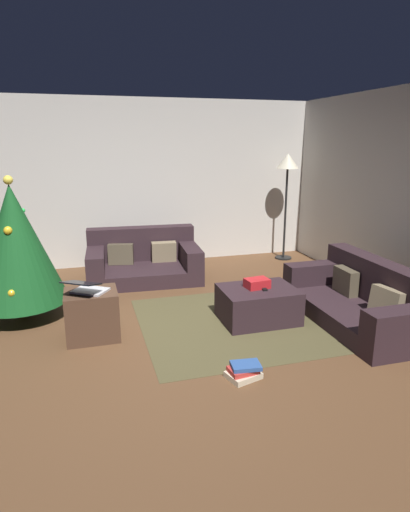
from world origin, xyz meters
TOP-DOWN VIEW (x-y plane):
  - ground_plane at (0.00, 0.00)m, footprint 6.40×6.40m
  - rear_partition at (0.00, 3.14)m, footprint 6.40×0.12m
  - couch_left at (0.13, 2.26)m, footprint 1.63×1.09m
  - couch_right at (2.25, 0.01)m, footprint 0.87×1.84m
  - ottoman at (1.14, 0.35)m, footprint 0.83×0.63m
  - gift_box at (1.13, 0.38)m, footprint 0.27×0.21m
  - tv_remote at (1.18, 0.32)m, footprint 0.07×0.16m
  - christmas_tree at (-1.40, 1.18)m, footprint 1.03×1.03m
  - side_table at (-0.65, 0.41)m, footprint 0.52×0.44m
  - laptop at (-0.68, 0.36)m, footprint 0.48×0.50m
  - book_stack at (0.55, -0.75)m, footprint 0.32×0.28m
  - corner_lamp at (2.59, 2.66)m, footprint 0.36×0.36m
  - area_rug at (1.14, 0.35)m, footprint 2.60×2.00m

SIDE VIEW (x-z plane):
  - ground_plane at x=0.00m, z-range 0.00..0.00m
  - area_rug at x=1.14m, z-range 0.00..0.01m
  - book_stack at x=0.55m, z-range 0.00..0.12m
  - ottoman at x=1.14m, z-range 0.00..0.38m
  - side_table at x=-0.65m, z-range 0.00..0.50m
  - couch_right at x=2.25m, z-range -0.08..0.59m
  - couch_left at x=0.13m, z-range -0.09..0.61m
  - tv_remote at x=1.18m, z-range 0.38..0.40m
  - gift_box at x=1.13m, z-range 0.38..0.48m
  - laptop at x=-0.68m, z-range 0.47..0.64m
  - christmas_tree at x=-1.40m, z-range 0.05..1.66m
  - rear_partition at x=0.00m, z-range 0.00..2.60m
  - corner_lamp at x=2.59m, z-range 0.62..2.38m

